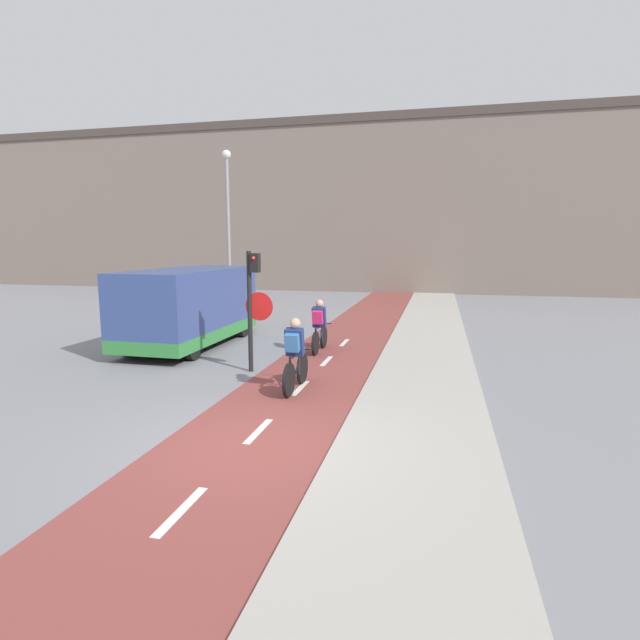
{
  "coord_description": "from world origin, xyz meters",
  "views": [
    {
      "loc": [
        2.75,
        -6.74,
        3.0
      ],
      "look_at": [
        0.0,
        4.78,
        1.2
      ],
      "focal_mm": 28.0,
      "sensor_mm": 36.0,
      "label": 1
    }
  ],
  "objects_px": {
    "van": "(190,308)",
    "traffic_light_pole": "(253,297)",
    "cyclist_far": "(319,327)",
    "cyclist_near": "(295,357)",
    "street_lamp_far": "(228,216)"
  },
  "relations": [
    {
      "from": "street_lamp_far",
      "to": "van",
      "type": "xyz_separation_m",
      "value": [
        1.29,
        -5.88,
        -2.99
      ]
    },
    {
      "from": "street_lamp_far",
      "to": "van",
      "type": "relative_size",
      "value": 1.27
    },
    {
      "from": "cyclist_far",
      "to": "van",
      "type": "xyz_separation_m",
      "value": [
        -3.94,
        0.01,
        0.42
      ]
    },
    {
      "from": "cyclist_near",
      "to": "street_lamp_far",
      "type": "bearing_deg",
      "value": 120.23
    },
    {
      "from": "traffic_light_pole",
      "to": "cyclist_near",
      "type": "xyz_separation_m",
      "value": [
        1.39,
        -1.31,
        -1.06
      ]
    },
    {
      "from": "cyclist_far",
      "to": "van",
      "type": "relative_size",
      "value": 0.31
    },
    {
      "from": "van",
      "to": "traffic_light_pole",
      "type": "bearing_deg",
      "value": -39.91
    },
    {
      "from": "cyclist_far",
      "to": "van",
      "type": "bearing_deg",
      "value": 179.88
    },
    {
      "from": "traffic_light_pole",
      "to": "van",
      "type": "xyz_separation_m",
      "value": [
        -2.94,
        2.46,
        -0.65
      ]
    },
    {
      "from": "traffic_light_pole",
      "to": "street_lamp_far",
      "type": "relative_size",
      "value": 0.42
    },
    {
      "from": "street_lamp_far",
      "to": "traffic_light_pole",
      "type": "bearing_deg",
      "value": -63.1
    },
    {
      "from": "traffic_light_pole",
      "to": "cyclist_far",
      "type": "bearing_deg",
      "value": 67.86
    },
    {
      "from": "cyclist_near",
      "to": "van",
      "type": "bearing_deg",
      "value": 139.0
    },
    {
      "from": "cyclist_far",
      "to": "street_lamp_far",
      "type": "bearing_deg",
      "value": 131.61
    },
    {
      "from": "street_lamp_far",
      "to": "cyclist_far",
      "type": "height_order",
      "value": "street_lamp_far"
    }
  ]
}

